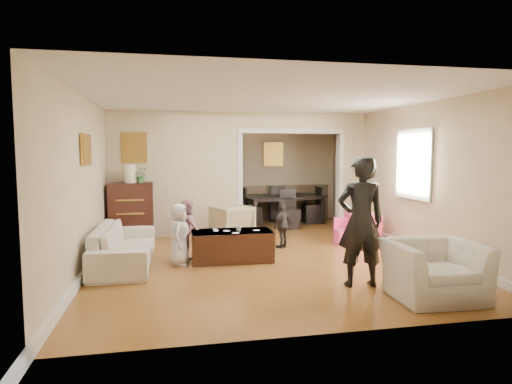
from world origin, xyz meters
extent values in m
plane|color=#A6652A|center=(0.00, 0.00, 0.00)|extent=(7.00, 7.00, 0.00)
cube|color=beige|center=(-1.38, 1.80, 1.30)|extent=(2.75, 0.18, 2.60)
cube|color=beige|center=(2.48, 1.80, 1.30)|extent=(0.55, 0.18, 2.60)
cube|color=beige|center=(1.10, 1.80, 2.42)|extent=(2.22, 0.18, 0.35)
cube|color=white|center=(2.73, -0.40, 1.55)|extent=(0.03, 0.95, 1.10)
cube|color=brown|center=(-2.20, 1.70, 1.85)|extent=(0.45, 0.03, 0.55)
cube|color=brown|center=(-2.71, -0.60, 1.80)|extent=(0.03, 0.55, 0.40)
cube|color=brown|center=(1.10, 3.44, 1.70)|extent=(0.45, 0.03, 0.55)
imported|color=beige|center=(-2.23, -0.42, 0.31)|extent=(0.86, 2.14, 0.62)
imported|color=tan|center=(-0.27, 1.41, 0.33)|extent=(0.95, 0.96, 0.67)
imported|color=beige|center=(1.60, -2.76, 0.34)|extent=(1.10, 0.97, 0.69)
cube|color=#371610|center=(-2.26, 1.44, 0.58)|extent=(0.84, 0.47, 1.16)
cylinder|color=#F8F2CA|center=(-2.26, 1.44, 1.34)|extent=(0.22, 0.22, 0.36)
imported|color=#336B2F|center=(-2.06, 1.44, 1.30)|extent=(0.26, 0.23, 0.29)
cube|color=#3A1E12|center=(-0.53, -0.48, 0.24)|extent=(1.31, 0.68, 0.48)
imported|color=beige|center=(-0.43, -0.53, 0.53)|extent=(0.11, 0.11, 0.10)
cube|color=#FF437B|center=(2.19, 0.45, 0.27)|extent=(0.61, 0.61, 0.55)
cube|color=yellow|center=(2.31, 0.55, 0.70)|extent=(0.20, 0.08, 0.30)
cylinder|color=#28C0C9|center=(2.09, 0.40, 0.59)|extent=(0.08, 0.08, 0.08)
cube|color=red|center=(2.07, 0.57, 0.57)|extent=(0.09, 0.08, 0.05)
imported|color=white|center=(2.24, 0.33, 0.57)|extent=(0.23, 0.23, 0.05)
imported|color=black|center=(1.19, 2.83, 0.35)|extent=(2.16, 1.45, 0.70)
imported|color=black|center=(0.93, -2.14, 0.86)|extent=(0.66, 0.46, 1.72)
imported|color=silver|center=(-1.38, -0.63, 0.49)|extent=(0.40, 0.53, 0.97)
imported|color=#C57B8F|center=(-1.23, -0.18, 0.49)|extent=(0.50, 0.57, 0.98)
imported|color=black|center=(0.52, 0.27, 0.42)|extent=(0.51, 0.46, 0.83)
cube|color=white|center=(-0.79, -0.40, 0.49)|extent=(0.09, 0.11, 0.00)
cube|color=white|center=(-0.13, -0.50, 0.49)|extent=(0.12, 0.11, 0.00)
cube|color=white|center=(-0.62, -0.45, 0.49)|extent=(0.13, 0.12, 0.00)
cube|color=white|center=(-0.79, -0.27, 0.49)|extent=(0.08, 0.09, 0.00)
cube|color=white|center=(-0.50, -0.66, 0.49)|extent=(0.13, 0.12, 0.00)
camera|label=1|loc=(-1.52, -7.38, 1.78)|focal=30.48mm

